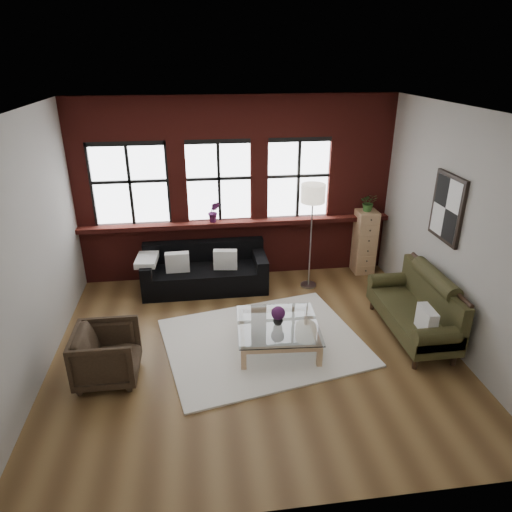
{
  "coord_description": "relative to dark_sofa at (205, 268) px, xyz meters",
  "views": [
    {
      "loc": [
        -0.69,
        -5.29,
        3.8
      ],
      "look_at": [
        0.1,
        0.6,
        1.15
      ],
      "focal_mm": 32.0,
      "sensor_mm": 36.0,
      "label": 1
    }
  ],
  "objects": [
    {
      "name": "floor",
      "position": [
        0.62,
        -1.9,
        -0.38
      ],
      "size": [
        5.5,
        5.5,
        0.0
      ],
      "primitive_type": "plane",
      "color": "brown",
      "rests_on": "ground"
    },
    {
      "name": "ceiling",
      "position": [
        0.62,
        -1.9,
        2.82
      ],
      "size": [
        5.5,
        5.5,
        0.0
      ],
      "primitive_type": "plane",
      "rotation": [
        3.14,
        0.0,
        0.0
      ],
      "color": "white",
      "rests_on": "ground"
    },
    {
      "name": "wall_back",
      "position": [
        0.62,
        0.6,
        1.22
      ],
      "size": [
        5.5,
        0.0,
        5.5
      ],
      "primitive_type": "plane",
      "rotation": [
        1.57,
        0.0,
        0.0
      ],
      "color": "#A4A199",
      "rests_on": "ground"
    },
    {
      "name": "wall_front",
      "position": [
        0.62,
        -4.4,
        1.22
      ],
      "size": [
        5.5,
        0.0,
        5.5
      ],
      "primitive_type": "plane",
      "rotation": [
        -1.57,
        0.0,
        0.0
      ],
      "color": "#A4A199",
      "rests_on": "ground"
    },
    {
      "name": "wall_left",
      "position": [
        -2.13,
        -1.9,
        1.22
      ],
      "size": [
        0.0,
        5.0,
        5.0
      ],
      "primitive_type": "plane",
      "rotation": [
        1.57,
        0.0,
        1.57
      ],
      "color": "#A4A199",
      "rests_on": "ground"
    },
    {
      "name": "wall_right",
      "position": [
        3.37,
        -1.9,
        1.22
      ],
      "size": [
        0.0,
        5.0,
        5.0
      ],
      "primitive_type": "plane",
      "rotation": [
        1.57,
        0.0,
        -1.57
      ],
      "color": "#A4A199",
      "rests_on": "ground"
    },
    {
      "name": "brick_backwall",
      "position": [
        0.62,
        0.54,
        1.22
      ],
      "size": [
        5.5,
        0.12,
        3.2
      ],
      "primitive_type": null,
      "color": "#5D1A15",
      "rests_on": "floor"
    },
    {
      "name": "sill_ledge",
      "position": [
        0.62,
        0.45,
        0.66
      ],
      "size": [
        5.5,
        0.3,
        0.08
      ],
      "primitive_type": "cube",
      "color": "#5D1A15",
      "rests_on": "brick_backwall"
    },
    {
      "name": "window_left",
      "position": [
        -1.18,
        0.55,
        1.37
      ],
      "size": [
        1.38,
        0.1,
        1.5
      ],
      "primitive_type": null,
      "color": "black",
      "rests_on": "brick_backwall"
    },
    {
      "name": "window_mid",
      "position": [
        0.32,
        0.55,
        1.37
      ],
      "size": [
        1.38,
        0.1,
        1.5
      ],
      "primitive_type": null,
      "color": "black",
      "rests_on": "brick_backwall"
    },
    {
      "name": "window_right",
      "position": [
        1.72,
        0.55,
        1.37
      ],
      "size": [
        1.38,
        0.1,
        1.5
      ],
      "primitive_type": null,
      "color": "black",
      "rests_on": "brick_backwall"
    },
    {
      "name": "wall_poster",
      "position": [
        3.34,
        -1.6,
        1.47
      ],
      "size": [
        0.05,
        0.74,
        0.94
      ],
      "primitive_type": null,
      "color": "black",
      "rests_on": "wall_right"
    },
    {
      "name": "shag_rug",
      "position": [
        0.76,
        -1.79,
        -0.37
      ],
      "size": [
        3.06,
        2.61,
        0.03
      ],
      "primitive_type": "cube",
      "rotation": [
        0.0,
        0.0,
        0.2
      ],
      "color": "white",
      "rests_on": "floor"
    },
    {
      "name": "dark_sofa",
      "position": [
        0.0,
        0.0,
        0.0
      ],
      "size": [
        2.12,
        0.86,
        0.77
      ],
      "primitive_type": null,
      "color": "black",
      "rests_on": "floor"
    },
    {
      "name": "pillow_a",
      "position": [
        -0.46,
        -0.1,
        0.19
      ],
      "size": [
        0.4,
        0.15,
        0.34
      ],
      "primitive_type": "cube",
      "rotation": [
        0.0,
        0.0,
        0.02
      ],
      "color": "silver",
      "rests_on": "dark_sofa"
    },
    {
      "name": "pillow_b",
      "position": [
        0.35,
        -0.1,
        0.19
      ],
      "size": [
        0.41,
        0.19,
        0.34
      ],
      "primitive_type": "cube",
      "rotation": [
        0.0,
        0.0,
        -0.13
      ],
      "color": "silver",
      "rests_on": "dark_sofa"
    },
    {
      "name": "vintage_settee",
      "position": [
        2.92,
        -1.85,
        0.09
      ],
      "size": [
        0.8,
        1.79,
        0.96
      ],
      "primitive_type": null,
      "color": "#302E16",
      "rests_on": "floor"
    },
    {
      "name": "pillow_settee",
      "position": [
        2.84,
        -2.4,
        0.2
      ],
      "size": [
        0.15,
        0.38,
        0.34
      ],
      "primitive_type": "cube",
      "rotation": [
        0.0,
        0.0,
        -0.04
      ],
      "color": "silver",
      "rests_on": "vintage_settee"
    },
    {
      "name": "armchair",
      "position": [
        -1.29,
        -2.28,
        -0.03
      ],
      "size": [
        0.78,
        0.76,
        0.71
      ],
      "primitive_type": "imported",
      "rotation": [
        0.0,
        0.0,
        1.56
      ],
      "color": "black",
      "rests_on": "floor"
    },
    {
      "name": "coffee_table",
      "position": [
        0.95,
        -1.9,
        -0.21
      ],
      "size": [
        1.19,
        1.19,
        0.38
      ],
      "primitive_type": null,
      "rotation": [
        0.0,
        0.0,
        -0.07
      ],
      "color": "tan",
      "rests_on": "shag_rug"
    },
    {
      "name": "vase",
      "position": [
        0.95,
        -1.9,
        0.05
      ],
      "size": [
        0.14,
        0.14,
        0.14
      ],
      "primitive_type": "imported",
      "rotation": [
        0.0,
        0.0,
        -0.06
      ],
      "color": "#B2B2B2",
      "rests_on": "coffee_table"
    },
    {
      "name": "flowers",
      "position": [
        0.95,
        -1.9,
        0.16
      ],
      "size": [
        0.19,
        0.19,
        0.19
      ],
      "primitive_type": "sphere",
      "color": "#521C50",
      "rests_on": "vase"
    },
    {
      "name": "drawer_chest",
      "position": [
        2.97,
        0.29,
        0.21
      ],
      "size": [
        0.37,
        0.37,
        1.2
      ],
      "primitive_type": "cube",
      "color": "tan",
      "rests_on": "floor"
    },
    {
      "name": "potted_plant_top",
      "position": [
        2.97,
        0.29,
        0.98
      ],
      "size": [
        0.34,
        0.31,
        0.33
      ],
      "primitive_type": "imported",
      "rotation": [
        0.0,
        0.0,
        -0.22
      ],
      "color": "#2D5923",
      "rests_on": "drawer_chest"
    },
    {
      "name": "floor_lamp",
      "position": [
        1.82,
        -0.16,
        0.62
      ],
      "size": [
        0.4,
        0.4,
        2.0
      ],
      "primitive_type": null,
      "color": "#A5A5A8",
      "rests_on": "floor"
    },
    {
      "name": "sill_plant",
      "position": [
        0.21,
        0.42,
        0.88
      ],
      "size": [
        0.22,
        0.18,
        0.37
      ],
      "primitive_type": "imported",
      "rotation": [
        0.0,
        0.0,
        -0.07
      ],
      "color": "#521C50",
      "rests_on": "sill_ledge"
    }
  ]
}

